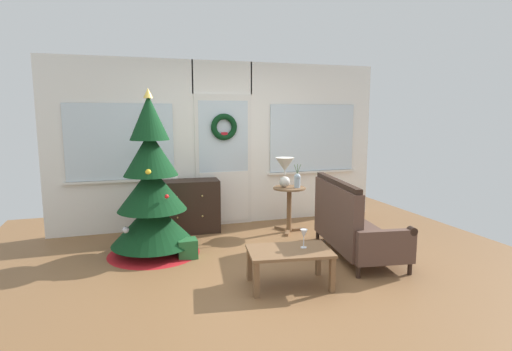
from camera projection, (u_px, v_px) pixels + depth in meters
name	position (u px, v px, depth m)	size (l,w,h in m)	color
ground_plane	(267.00, 269.00, 4.66)	(6.76, 6.76, 0.00)	brown
back_wall_with_door	(223.00, 144.00, 6.42)	(5.20, 0.19, 2.55)	white
christmas_tree	(152.00, 196.00, 5.08)	(1.15, 1.15, 2.06)	#4C331E
dresser_cabinet	(189.00, 206.00, 6.10)	(0.92, 0.48, 0.78)	black
settee_sofa	(351.00, 226.00, 5.08)	(0.92, 1.62, 0.96)	black
side_table	(289.00, 200.00, 6.09)	(0.50, 0.48, 0.67)	brown
table_lamp	(285.00, 168.00, 6.04)	(0.28, 0.28, 0.44)	silver
flower_vase	(297.00, 180.00, 6.02)	(0.11, 0.10, 0.35)	#99ADBC
coffee_table	(289.00, 255.00, 4.18)	(0.91, 0.64, 0.38)	brown
wine_glass	(304.00, 234.00, 4.21)	(0.08, 0.08, 0.20)	silver
gift_box	(187.00, 248.00, 5.03)	(0.23, 0.21, 0.23)	#266633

